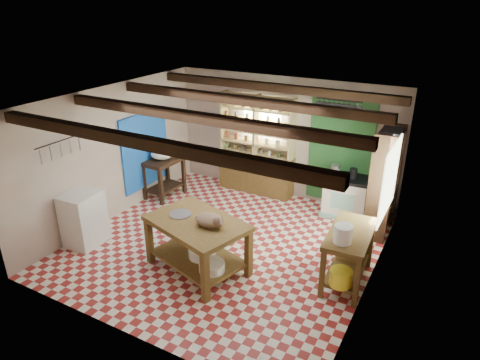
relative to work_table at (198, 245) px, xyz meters
The scene contains 30 objects.
floor 0.94m from the work_table, 88.81° to the left, with size 5.00×5.00×0.02m, color maroon.
ceiling 2.31m from the work_table, 88.81° to the left, with size 5.00×5.00×0.02m, color #4E4D52.
wall_back 3.44m from the work_table, 89.70° to the left, with size 5.00×0.04×2.60m, color #C2AD9C.
wall_front 1.88m from the work_table, 89.41° to the right, with size 5.00×0.04×2.60m, color #C2AD9C.
wall_left 2.75m from the work_table, 161.62° to the left, with size 0.04×5.00×2.60m, color #C2AD9C.
wall_right 2.79m from the work_table, 18.15° to the left, with size 0.04×5.00×2.60m, color #C2AD9C.
ceiling_beams 2.20m from the work_table, 88.81° to the left, with size 5.00×3.80×0.15m, color #311D11.
blue_wall_patch 3.07m from the work_table, 144.88° to the left, with size 0.04×1.40×1.60m, color blue.
green_wall_patch 3.62m from the work_table, 68.96° to the left, with size 1.30×0.04×2.30m, color #215323.
window_back 3.57m from the work_table, 98.31° to the left, with size 0.90×0.02×0.80m, color silver.
window_right 3.24m from the work_table, 36.16° to the left, with size 0.02×1.30×1.20m, color silver.
utensil_rail 2.80m from the work_table, behind, with size 0.06×0.90×0.28m, color black.
pot_rack 3.59m from the work_table, 66.21° to the left, with size 0.86×0.12×0.36m, color black.
shelving_unit 3.25m from the work_table, 99.65° to the left, with size 1.70×0.34×2.20m, color tan.
tall_rack 3.53m from the work_table, 48.81° to the left, with size 0.40×0.86×2.00m, color #311D11.
work_table is the anchor object (origin of this frame).
stove 3.35m from the work_table, 62.49° to the left, with size 0.85×0.57×0.83m, color white.
prep_table 2.92m from the work_table, 138.35° to the left, with size 0.59×0.86×0.87m, color #311D11.
white_cabinet 2.22m from the work_table, behind, with size 0.54×0.65×0.97m, color white.
right_counter 2.35m from the work_table, 20.72° to the left, with size 0.61×1.22×0.88m, color brown.
cat 0.59m from the work_table, ahead, with size 0.44×0.34×0.20m, color #8C6B51.
steel_tray 0.57m from the work_table, behind, with size 0.36×0.36×0.02m, color #939399.
basin_large 0.15m from the work_table, 28.55° to the left, with size 0.45×0.45×0.16m, color white.
basin_small 0.48m from the work_table, 28.98° to the right, with size 0.40×0.40×0.14m, color white.
kettle_left 3.27m from the work_table, 66.25° to the left, with size 0.19×0.19×0.22m, color #939399.
kettle_right 3.44m from the work_table, 61.06° to the left, with size 0.16×0.16×0.19m, color black.
enamel_bowl 2.97m from the work_table, 138.35° to the left, with size 0.49×0.49×0.24m, color white.
white_bucket 2.29m from the work_table, 12.45° to the left, with size 0.27×0.27×0.27m, color white.
wicker_basket 2.46m from the work_table, 27.42° to the left, with size 0.41×0.33×0.29m, color olive.
yellow_tub 2.26m from the work_table, ahead, with size 0.33×0.33×0.24m, color yellow.
Camera 1 is at (3.38, -5.62, 4.11)m, focal length 32.00 mm.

